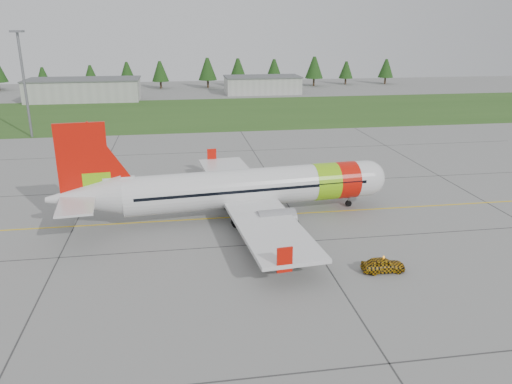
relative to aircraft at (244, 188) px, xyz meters
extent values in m
plane|color=gray|center=(-4.12, -8.23, -3.42)|extent=(320.00, 320.00, 0.00)
cylinder|color=silver|center=(0.95, 0.09, 0.05)|extent=(29.34, 7.14, 4.36)
sphere|color=silver|center=(15.41, 1.49, 0.05)|extent=(4.36, 4.36, 4.36)
cone|color=silver|center=(-17.40, -1.69, 0.44)|extent=(8.21, 5.09, 4.36)
cube|color=black|center=(15.74, 1.53, 0.44)|extent=(2.06, 3.06, 0.63)
cylinder|color=#81CA0F|center=(9.85, 0.95, 0.05)|extent=(3.32, 4.70, 4.44)
cylinder|color=red|center=(12.52, 1.21, 0.05)|extent=(2.87, 4.65, 4.44)
cube|color=silver|center=(0.39, 0.04, -1.18)|extent=(9.57, 36.18, 0.40)
cube|color=red|center=(-2.43, 17.61, -0.57)|extent=(1.35, 0.33, 2.23)
cube|color=red|center=(1.00, -17.75, -0.57)|extent=(1.35, 0.33, 2.23)
cylinder|color=gray|center=(1.47, 6.32, -1.80)|extent=(4.23, 2.72, 2.35)
cylinder|color=gray|center=(2.66, -5.92, -1.80)|extent=(4.23, 2.72, 2.35)
cube|color=red|center=(-17.18, -1.66, 4.18)|extent=(5.15, 0.90, 8.49)
cube|color=#81CA0F|center=(-15.95, -1.55, 1.72)|extent=(2.94, 0.75, 2.68)
cube|color=silver|center=(-17.96, -1.74, 0.72)|extent=(4.80, 13.13, 0.25)
cylinder|color=slate|center=(13.18, 1.28, -2.63)|extent=(0.20, 0.20, 1.56)
cylinder|color=black|center=(13.18, 1.28, -3.04)|extent=(0.79, 0.38, 0.76)
cylinder|color=slate|center=(-1.02, 3.04, -2.35)|extent=(0.25, 0.25, 2.12)
cylinder|color=black|center=(-1.46, 3.00, -2.84)|extent=(1.21, 0.61, 1.16)
cylinder|color=slate|center=(-0.42, -3.18, -2.35)|extent=(0.25, 0.25, 2.12)
cylinder|color=black|center=(-0.86, -3.23, -2.84)|extent=(1.21, 0.61, 1.16)
imported|color=orange|center=(10.56, -15.80, -1.45)|extent=(1.38, 1.61, 3.93)
imported|color=white|center=(-24.14, 43.23, -1.01)|extent=(2.11, 2.05, 4.81)
cube|color=#30561E|center=(-4.12, 73.77, -3.40)|extent=(320.00, 50.00, 0.03)
cube|color=gold|center=(-4.12, -0.23, -3.40)|extent=(120.00, 0.25, 0.02)
cube|color=#A8A8A3|center=(-34.12, 101.77, -0.42)|extent=(32.00, 14.00, 6.00)
cube|color=#A8A8A3|center=(20.88, 109.77, -0.82)|extent=(24.00, 12.00, 5.20)
cylinder|color=slate|center=(-36.12, 49.77, 6.58)|extent=(0.50, 0.50, 20.00)
camera|label=1|loc=(-7.16, -54.16, 17.80)|focal=35.00mm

